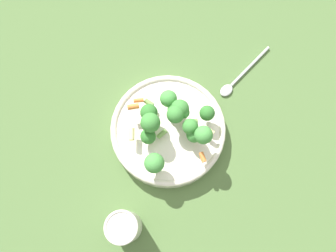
# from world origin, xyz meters

# --- Properties ---
(ground_plane) EXTENTS (3.00, 3.00, 0.00)m
(ground_plane) POSITION_xyz_m (0.00, 0.00, 0.00)
(ground_plane) COLOR #4C6B38
(bowl) EXTENTS (0.26, 0.26, 0.05)m
(bowl) POSITION_xyz_m (0.00, 0.00, 0.02)
(bowl) COLOR silver
(bowl) RESTS_ON ground_plane
(pasta_salad) EXTENTS (0.19, 0.21, 0.08)m
(pasta_salad) POSITION_xyz_m (-0.00, 0.01, 0.09)
(pasta_salad) COLOR #8CB766
(pasta_salad) RESTS_ON bowl
(cup) EXTENTS (0.07, 0.07, 0.11)m
(cup) POSITION_xyz_m (0.23, 0.05, 0.06)
(cup) COLOR silver
(cup) RESTS_ON ground_plane
(spoon) EXTENTS (0.18, 0.05, 0.01)m
(spoon) POSITION_xyz_m (-0.21, 0.07, 0.01)
(spoon) COLOR silver
(spoon) RESTS_ON ground_plane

